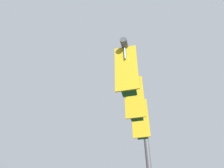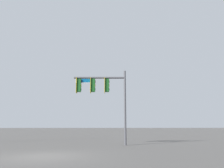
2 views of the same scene
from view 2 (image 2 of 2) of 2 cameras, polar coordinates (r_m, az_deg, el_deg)
ground_plane at (r=12.07m, az=-17.52°, el=-17.64°), size 400.00×400.00×0.00m
signal_pole_near at (r=18.42m, az=-2.82°, el=-1.39°), size 4.41×0.68×6.17m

